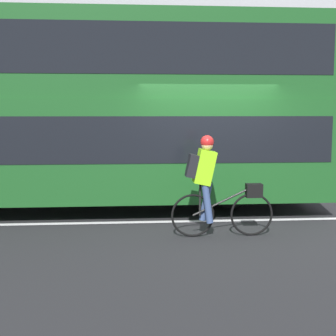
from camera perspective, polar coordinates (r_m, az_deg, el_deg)
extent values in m
plane|color=#232326|center=(8.55, 5.08, -6.74)|extent=(80.00, 80.00, 0.00)
cube|color=silver|center=(8.73, 4.87, -6.42)|extent=(50.00, 0.14, 0.01)
cube|color=gray|center=(13.40, 1.56, -1.39)|extent=(60.00, 2.27, 0.15)
cube|color=#9E9EA3|center=(14.60, 1.07, 12.14)|extent=(60.00, 0.30, 6.68)
cylinder|color=black|center=(9.93, 7.63, -1.71)|extent=(1.07, 0.30, 1.07)
cube|color=#194C1E|center=(9.66, -9.43, 2.46)|extent=(9.38, 2.58, 1.92)
cube|color=black|center=(9.65, -9.46, 3.82)|extent=(9.01, 2.60, 0.84)
cube|color=#194C1E|center=(9.69, -9.64, 12.91)|extent=(9.38, 2.48, 1.61)
cube|color=black|center=(9.70, -9.65, 13.38)|extent=(9.01, 2.50, 0.90)
torus|color=black|center=(7.75, 10.16, -5.60)|extent=(0.70, 0.04, 0.70)
torus|color=black|center=(7.57, 3.03, -5.80)|extent=(0.70, 0.04, 0.70)
cylinder|color=black|center=(7.60, 6.66, -4.06)|extent=(0.98, 0.03, 0.48)
cylinder|color=black|center=(7.53, 3.92, -3.87)|extent=(0.03, 0.03, 0.52)
cube|color=black|center=(7.68, 10.44, -2.72)|extent=(0.26, 0.16, 0.22)
cube|color=#8CE019|center=(7.46, 4.46, 0.13)|extent=(0.37, 0.32, 0.58)
cube|color=black|center=(7.43, 2.94, 0.27)|extent=(0.21, 0.26, 0.38)
cylinder|color=#384C7A|center=(7.64, 4.62, -4.12)|extent=(0.22, 0.11, 0.63)
cylinder|color=#384C7A|center=(7.47, 4.83, -4.38)|extent=(0.20, 0.11, 0.63)
sphere|color=tan|center=(7.43, 4.79, 2.85)|extent=(0.19, 0.19, 0.19)
sphere|color=red|center=(7.43, 4.80, 3.18)|extent=(0.21, 0.21, 0.21)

